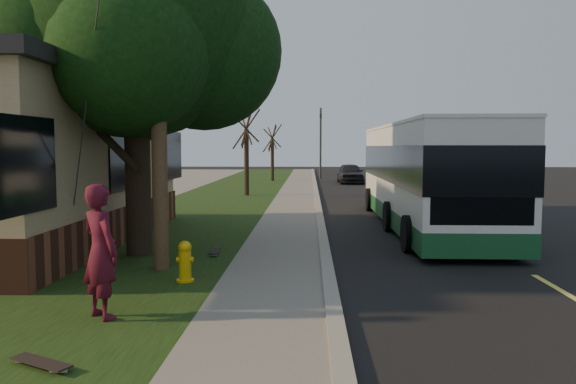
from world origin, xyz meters
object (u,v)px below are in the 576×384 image
Objects in this scene: leafy_tree at (138,26)px; skateboard_main at (215,251)px; bare_tree_near at (246,154)px; skateboard_spare at (41,363)px; bare_tree_far at (272,154)px; transit_bus at (425,173)px; fire_hydrant at (185,262)px; distant_car at (350,173)px; dumpster at (51,199)px; utility_pole at (157,35)px; traffic_signal at (321,138)px; skateboarder at (101,251)px.

skateboard_main is at bearing -1.16° from leafy_tree.
bare_tree_near is 5.29× the size of skateboard_spare.
bare_tree_far is (1.17, 27.35, -3.16)m from leafy_tree.
fire_hydrant is at bearing -127.53° from transit_bus.
fire_hydrant is at bearing -59.33° from leafy_tree.
distant_car is at bearing 60.44° from bare_tree_near.
skateboard_main is at bearing -139.11° from transit_bus.
bare_tree_near is 12.08m from distant_car.
bare_tree_near reaches higher than bare_tree_far.
fire_hydrant is at bearing -52.57° from dumpster.
utility_pole is 1.65× the size of traffic_signal.
bare_tree_far is 5.44m from traffic_signal.
distant_car reaches higher than skateboard_main.
traffic_signal is at bearing 75.96° from bare_tree_near.
skateboarder is at bearing -90.54° from bare_tree_far.
traffic_signal is 36.45m from skateboarder.
bare_tree_far is 32.20m from skateboarder.
traffic_signal is at bearing 83.42° from utility_pole.
traffic_signal is at bearing 84.27° from skateboard_spare.
skateboard_spare is at bearing -95.73° from traffic_signal.
traffic_signal is at bearing 95.82° from transit_bus.
utility_pole is at bearing -134.77° from transit_bus.
distant_car is at bearing 75.67° from leafy_tree.
skateboarder is (0.87, -4.84, -4.14)m from leafy_tree.
traffic_signal is at bearing 69.96° from dumpster.
traffic_signal is 26.63m from transit_bus.
utility_pole is 0.78× the size of transit_bus.
transit_bus is (6.20, -22.45, -0.31)m from bare_tree_far.
fire_hydrant is 0.18× the size of distant_car.
leafy_tree is 15.66m from bare_tree_near.
bare_tree_near is at bearing 122.65° from transit_bus.
utility_pole is at bearing -90.60° from bare_tree_far.
distant_car is (5.72, 27.44, -3.95)m from utility_pole.
bare_tree_near is 0.78× the size of traffic_signal.
transit_bus is (5.80, 7.55, 1.26)m from fire_hydrant.
distant_car is (5.02, 28.43, 0.25)m from fire_hydrant.
bare_tree_near is at bearing 87.50° from leafy_tree.
fire_hydrant is 30.04m from bare_tree_far.
transit_bus is at bearing -57.35° from bare_tree_near.
bare_tree_near is 16.52m from traffic_signal.
fire_hydrant is at bearing -95.21° from traffic_signal.
bare_tree_far is 1.00× the size of distant_car.
bare_tree_near reaches higher than distant_car.
bare_tree_near is 0.37× the size of transit_bus.
bare_tree_near is (-0.19, 17.01, -2.48)m from utility_pole.
distant_car reaches higher than fire_hydrant.
fire_hydrant is 4.37m from utility_pole.
utility_pole reaches higher than dumpster.
skateboard_spare is 0.44× the size of dumpster.
dumpster is at bearing -120.91° from distant_car.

